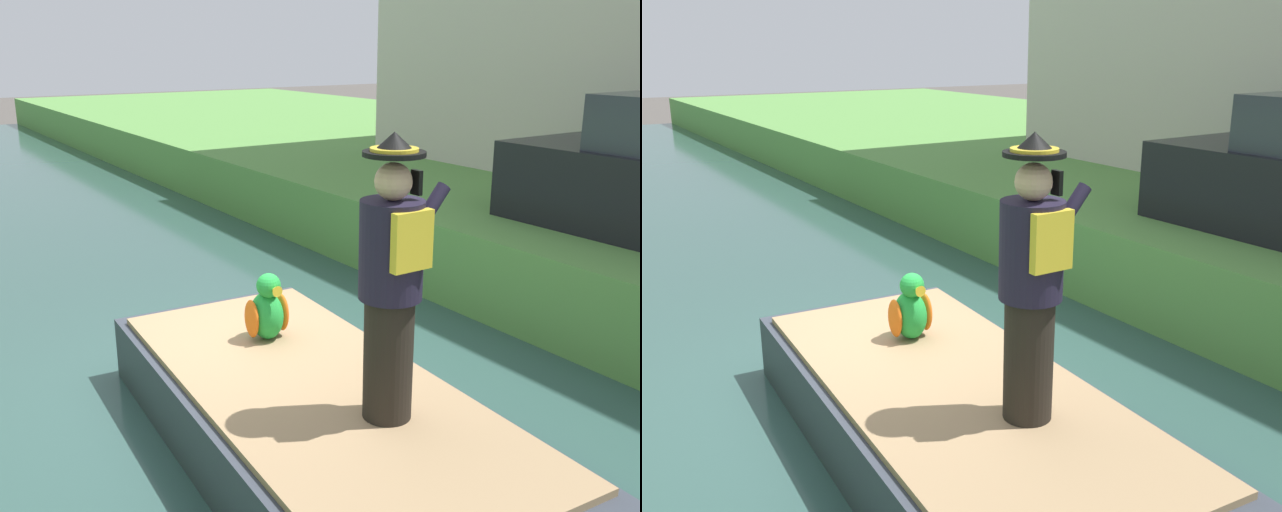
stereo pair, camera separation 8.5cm
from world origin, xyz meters
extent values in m
plane|color=#4C4742|center=(0.00, 0.00, 0.00)|extent=(80.00, 80.00, 0.00)
cube|color=#2D4C47|center=(0.00, 0.00, 0.05)|extent=(5.97, 48.00, 0.10)
cube|color=#333842|center=(0.00, -1.38, 0.38)|extent=(2.05, 4.30, 0.56)
cube|color=#997A56|center=(0.00, -1.38, 0.69)|extent=(1.89, 3.96, 0.05)
cylinder|color=black|center=(0.14, -2.02, 1.12)|extent=(0.32, 0.32, 0.82)
cylinder|color=black|center=(0.14, -2.02, 1.84)|extent=(0.40, 0.40, 0.62)
cube|color=gold|center=(0.14, -2.21, 1.94)|extent=(0.28, 0.06, 0.36)
sphere|color=#DBA884|center=(0.14, -2.02, 2.27)|extent=(0.23, 0.23, 0.23)
cylinder|color=black|center=(0.14, -2.02, 2.43)|extent=(0.38, 0.38, 0.03)
cone|color=black|center=(0.14, -2.02, 2.50)|extent=(0.26, 0.26, 0.12)
cylinder|color=gold|center=(0.14, -2.02, 2.46)|extent=(0.29, 0.29, 0.02)
cylinder|color=black|center=(0.36, -2.06, 2.02)|extent=(0.38, 0.09, 0.43)
cube|color=black|center=(0.27, -2.08, 2.26)|extent=(0.03, 0.08, 0.15)
ellipsoid|color=green|center=(0.12, -0.46, 0.91)|extent=(0.26, 0.32, 0.40)
sphere|color=green|center=(0.12, -0.50, 1.18)|extent=(0.20, 0.20, 0.20)
cone|color=yellow|center=(0.12, -0.60, 1.17)|extent=(0.09, 0.09, 0.09)
ellipsoid|color=orange|center=(-0.02, -0.46, 0.91)|extent=(0.08, 0.20, 0.32)
ellipsoid|color=orange|center=(0.26, -0.46, 0.91)|extent=(0.08, 0.20, 0.32)
camera|label=1|loc=(-2.54, -5.32, 3.06)|focal=40.45mm
camera|label=2|loc=(-2.47, -5.36, 3.06)|focal=40.45mm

